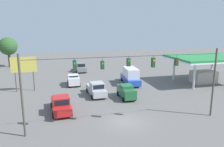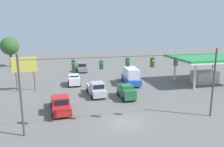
# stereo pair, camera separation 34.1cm
# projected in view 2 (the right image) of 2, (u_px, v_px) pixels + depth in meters

# --- Properties ---
(ground_plane) EXTENTS (140.00, 140.00, 0.00)m
(ground_plane) POSITION_uv_depth(u_px,v_px,m) (125.00, 122.00, 23.83)
(ground_plane) COLOR #605E5B
(overhead_signal_span) EXTENTS (20.62, 0.38, 7.90)m
(overhead_signal_span) POSITION_uv_depth(u_px,v_px,m) (127.00, 77.00, 22.07)
(overhead_signal_span) COLOR #4C473D
(overhead_signal_span) RESTS_ON ground_plane
(sedan_green_crossing_near) EXTENTS (1.98, 4.24, 2.00)m
(sedan_green_crossing_near) POSITION_uv_depth(u_px,v_px,m) (126.00, 91.00, 31.57)
(sedan_green_crossing_near) COLOR #236038
(sedan_green_crossing_near) RESTS_ON ground_plane
(pickup_truck_red_parked_shoulder) EXTENTS (2.59, 5.68, 2.12)m
(pickup_truck_red_parked_shoulder) POSITION_uv_depth(u_px,v_px,m) (60.00, 104.00, 26.56)
(pickup_truck_red_parked_shoulder) COLOR red
(pickup_truck_red_parked_shoulder) RESTS_ON ground_plane
(sedan_white_withflow_far) EXTENTS (2.15, 3.84, 1.92)m
(sedan_white_withflow_far) POSITION_uv_depth(u_px,v_px,m) (74.00, 80.00, 38.66)
(sedan_white_withflow_far) COLOR silver
(sedan_white_withflow_far) RESTS_ON ground_plane
(pickup_truck_grey_withflow_deep) EXTENTS (2.42, 5.61, 2.12)m
(pickup_truck_grey_withflow_deep) POSITION_uv_depth(u_px,v_px,m) (81.00, 67.00, 50.38)
(pickup_truck_grey_withflow_deep) COLOR slate
(pickup_truck_grey_withflow_deep) RESTS_ON ground_plane
(pickup_truck_silver_withflow_mid) EXTENTS (2.55, 5.60, 2.12)m
(pickup_truck_silver_withflow_mid) POSITION_uv_depth(u_px,v_px,m) (96.00, 89.00, 32.95)
(pickup_truck_silver_withflow_mid) COLOR #A8AAB2
(pickup_truck_silver_withflow_mid) RESTS_ON ground_plane
(box_truck_blue_oncoming_far) EXTENTS (2.86, 7.01, 2.95)m
(box_truck_blue_oncoming_far) POSITION_uv_depth(u_px,v_px,m) (131.00, 76.00, 39.34)
(box_truck_blue_oncoming_far) COLOR #234CB2
(box_truck_blue_oncoming_far) RESTS_ON ground_plane
(traffic_cone_nearest) EXTENTS (0.30, 0.30, 0.63)m
(traffic_cone_nearest) POSITION_uv_depth(u_px,v_px,m) (57.00, 113.00, 25.67)
(traffic_cone_nearest) COLOR orange
(traffic_cone_nearest) RESTS_ON ground_plane
(traffic_cone_second) EXTENTS (0.30, 0.30, 0.63)m
(traffic_cone_second) POSITION_uv_depth(u_px,v_px,m) (57.00, 105.00, 27.95)
(traffic_cone_second) COLOR orange
(traffic_cone_second) RESTS_ON ground_plane
(traffic_cone_third) EXTENTS (0.30, 0.30, 0.63)m
(traffic_cone_third) POSITION_uv_depth(u_px,v_px,m) (56.00, 100.00, 30.23)
(traffic_cone_third) COLOR orange
(traffic_cone_third) RESTS_ON ground_plane
(gas_station) EXTENTS (12.21, 9.41, 4.92)m
(gas_station) POSITION_uv_depth(u_px,v_px,m) (206.00, 64.00, 39.52)
(gas_station) COLOR #288442
(gas_station) RESTS_ON ground_plane
(roadside_billboard) EXTENTS (3.88, 0.16, 5.53)m
(roadside_billboard) POSITION_uv_depth(u_px,v_px,m) (24.00, 67.00, 34.56)
(roadside_billboard) COLOR #4C473D
(roadside_billboard) RESTS_ON ground_plane
(tree_horizon_left) EXTENTS (4.50, 4.50, 7.58)m
(tree_horizon_left) POSITION_uv_depth(u_px,v_px,m) (10.00, 46.00, 55.27)
(tree_horizon_left) COLOR #4C3823
(tree_horizon_left) RESTS_ON ground_plane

